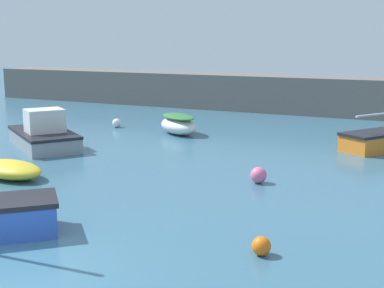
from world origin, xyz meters
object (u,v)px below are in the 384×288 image
at_px(motorboat_grey_hull, 44,135).
at_px(mooring_buoy_orange, 261,246).
at_px(mooring_buoy_white, 117,123).
at_px(rowboat_with_red_cover, 178,124).
at_px(rowboat_white_midwater, 10,169).
at_px(mooring_buoy_pink, 258,175).

bearing_deg(motorboat_grey_hull, mooring_buoy_orange, -175.66).
bearing_deg(mooring_buoy_orange, mooring_buoy_white, 133.89).
bearing_deg(rowboat_with_red_cover, rowboat_white_midwater, 120.20).
distance_m(rowboat_white_midwater, mooring_buoy_white, 10.70).
distance_m(rowboat_white_midwater, mooring_buoy_orange, 10.07).
xyz_separation_m(rowboat_white_midwater, mooring_buoy_white, (-2.68, 10.36, -0.06)).
xyz_separation_m(rowboat_with_red_cover, motorboat_grey_hull, (-3.64, -5.53, 0.06)).
bearing_deg(motorboat_grey_hull, mooring_buoy_white, -53.52).
xyz_separation_m(rowboat_with_red_cover, mooring_buoy_pink, (6.57, -7.01, -0.23)).
relative_size(mooring_buoy_orange, mooring_buoy_pink, 0.79).
bearing_deg(motorboat_grey_hull, rowboat_with_red_cover, -88.98).
height_order(mooring_buoy_orange, mooring_buoy_pink, mooring_buoy_pink).
bearing_deg(mooring_buoy_orange, mooring_buoy_pink, 109.69).
distance_m(mooring_buoy_pink, mooring_buoy_white, 12.75).
xyz_separation_m(mooring_buoy_orange, mooring_buoy_pink, (-2.00, 5.59, 0.05)).
relative_size(rowboat_with_red_cover, motorboat_grey_hull, 0.62).
height_order(rowboat_with_red_cover, mooring_buoy_white, rowboat_with_red_cover).
distance_m(rowboat_white_midwater, mooring_buoy_pink, 8.32).
height_order(rowboat_white_midwater, mooring_buoy_orange, rowboat_white_midwater).
height_order(rowboat_with_red_cover, motorboat_grey_hull, motorboat_grey_hull).
height_order(mooring_buoy_pink, mooring_buoy_white, mooring_buoy_pink).
relative_size(rowboat_white_midwater, mooring_buoy_pink, 5.40).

